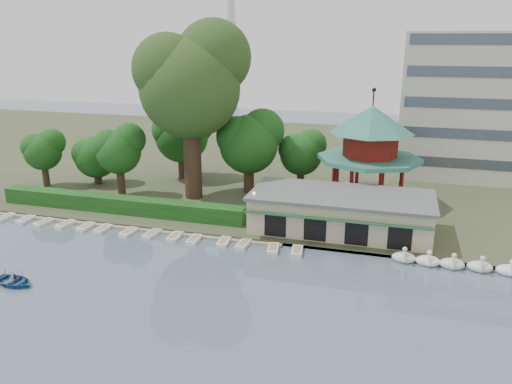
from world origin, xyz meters
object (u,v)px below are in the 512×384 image
at_px(big_tree, 191,78).
at_px(rowboat_with_passengers, 14,279).
at_px(dock, 129,227).
at_px(boathouse, 341,212).
at_px(pavilion, 370,145).

bearing_deg(big_tree, rowboat_with_passengers, -102.86).
xyz_separation_m(dock, boathouse, (22.00, 4.77, 2.25)).
bearing_deg(boathouse, big_tree, 161.73).
distance_m(pavilion, big_tree, 22.48).
xyz_separation_m(big_tree, rowboat_with_passengers, (-5.75, -25.17, -14.47)).
relative_size(dock, big_tree, 1.58).
relative_size(boathouse, big_tree, 0.87).
relative_size(dock, pavilion, 2.52).
height_order(pavilion, big_tree, big_tree).
bearing_deg(boathouse, pavilion, 78.72).
bearing_deg(rowboat_with_passengers, dock, 79.66).
bearing_deg(dock, rowboat_with_passengers, -100.34).
height_order(pavilion, rowboat_with_passengers, pavilion).
xyz_separation_m(pavilion, rowboat_with_passengers, (-26.59, -28.98, -6.95)).
bearing_deg(big_tree, pavilion, 10.35).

